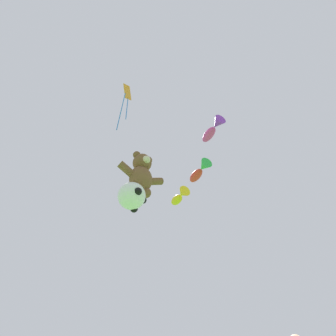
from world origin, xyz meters
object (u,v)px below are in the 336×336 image
object	(u,v)px
fish_kite_crimson	(200,171)
diamond_kite	(126,97)
soccer_ball_kite	(132,196)
fish_kite_magenta	(213,129)
teddy_bear_kite	(141,174)
fish_kite_goldfin	(180,197)

from	to	relation	value
fish_kite_crimson	diamond_kite	distance (m)	6.02
soccer_ball_kite	diamond_kite	distance (m)	4.29
fish_kite_magenta	diamond_kite	bearing A→B (deg)	174.46
teddy_bear_kite	soccer_ball_kite	world-z (taller)	teddy_bear_kite
fish_kite_magenta	diamond_kite	size ratio (longest dim) A/B	0.60
fish_kite_crimson	fish_kite_goldfin	distance (m)	2.59
teddy_bear_kite	fish_kite_magenta	bearing A→B (deg)	-26.65
teddy_bear_kite	fish_kite_goldfin	bearing A→B (deg)	37.00
soccer_ball_kite	fish_kite_goldfin	xyz separation A→B (m)	(5.02, 3.70, 4.05)
teddy_bear_kite	fish_kite_crimson	world-z (taller)	fish_kite_crimson
soccer_ball_kite	fish_kite_magenta	bearing A→B (deg)	-20.69
diamond_kite	fish_kite_magenta	bearing A→B (deg)	-5.54
fish_kite_magenta	diamond_kite	xyz separation A→B (m)	(-4.53, 0.44, -0.59)
fish_kite_magenta	fish_kite_goldfin	size ratio (longest dim) A/B	0.98
fish_kite_magenta	fish_kite_crimson	size ratio (longest dim) A/B	0.89
fish_kite_magenta	fish_kite_goldfin	xyz separation A→B (m)	(1.64, 4.97, -0.58)
soccer_ball_kite	fish_kite_goldfin	size ratio (longest dim) A/B	0.64
teddy_bear_kite	fish_kite_magenta	distance (m)	4.68
soccer_ball_kite	fish_kite_goldfin	world-z (taller)	fish_kite_goldfin
diamond_kite	teddy_bear_kite	bearing A→B (deg)	34.21
fish_kite_magenta	diamond_kite	distance (m)	4.59
soccer_ball_kite	teddy_bear_kite	bearing A→B (deg)	28.12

